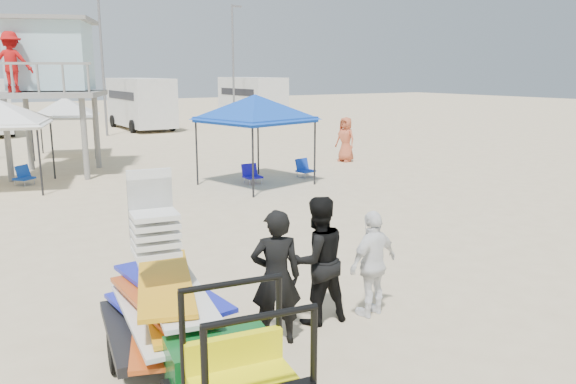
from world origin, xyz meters
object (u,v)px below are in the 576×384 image
man_left (276,277)px  lifeguard_tower (45,62)px  canopy_blue (255,99)px  surf_trailer (160,296)px

man_left → lifeguard_tower: size_ratio=0.35×
lifeguard_tower → canopy_blue: (5.29, -5.63, -1.20)m
man_left → lifeguard_tower: lifeguard_tower is taller
surf_trailer → man_left: bearing=-11.2°
surf_trailer → canopy_blue: bearing=55.4°
surf_trailer → lifeguard_tower: bearing=85.1°
surf_trailer → canopy_blue: canopy_blue is taller
surf_trailer → canopy_blue: 11.75m
canopy_blue → man_left: bearing=-117.2°
surf_trailer → lifeguard_tower: size_ratio=0.48×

